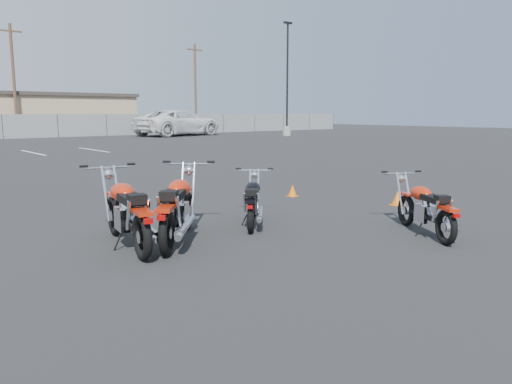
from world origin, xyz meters
TOP-DOWN VIEW (x-y plane):
  - ground at (0.00, 0.00)m, footprint 120.00×120.00m
  - motorcycle_front_red at (-1.86, 1.00)m, footprint 0.92×2.27m
  - motorcycle_second_black at (0.45, 0.99)m, footprint 1.48×1.61m
  - motorcycle_third_red at (-1.14, 0.81)m, footprint 1.84×2.01m
  - motorcycle_rear_red at (2.13, -1.30)m, footprint 1.28×1.80m
  - training_cone_near at (3.04, 2.74)m, footprint 0.23×0.23m
  - training_cone_far at (3.98, 0.51)m, footprint 0.26×0.26m
  - light_pole_east at (23.85, 25.56)m, footprint 0.80×0.70m
  - tan_building_east at (10.00, 44.00)m, footprint 14.40×9.40m
  - utility_pole_c at (6.00, 39.00)m, footprint 1.80×0.24m
  - utility_pole_d at (24.00, 40.00)m, footprint 1.80×0.24m
  - white_van at (16.87, 31.47)m, footprint 5.30×9.44m

SIDE VIEW (x-z plane):
  - ground at x=0.00m, z-range 0.00..0.00m
  - training_cone_near at x=3.04m, z-range 0.00..0.27m
  - training_cone_far at x=3.98m, z-range 0.00..0.31m
  - motorcycle_second_black at x=0.45m, z-range -0.04..0.86m
  - motorcycle_rear_red at x=2.13m, z-range -0.04..0.89m
  - motorcycle_front_red at x=-1.86m, z-range -0.05..1.07m
  - motorcycle_third_red at x=-1.14m, z-range -0.05..1.08m
  - white_van at x=16.87m, z-range 0.00..3.38m
  - tan_building_east at x=10.00m, z-range 0.01..3.71m
  - light_pole_east at x=23.85m, z-range -2.29..6.96m
  - utility_pole_c at x=6.00m, z-range 0.19..9.19m
  - utility_pole_d at x=24.00m, z-range 0.19..9.19m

